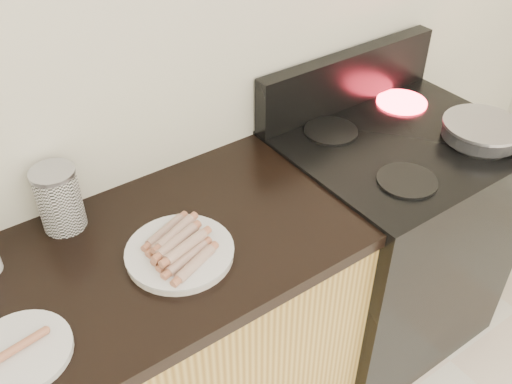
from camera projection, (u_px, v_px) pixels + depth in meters
wall_back at (128, 52)px, 1.49m from camera, size 4.00×0.04×2.60m
stove at (385, 240)px, 2.16m from camera, size 0.76×0.65×0.91m
stove_panel at (348, 79)px, 2.00m from camera, size 0.76×0.06×0.20m
burner_near_left at (407, 181)px, 1.69m from camera, size 0.18×0.18×0.01m
burner_near_right at (480, 144)px, 1.84m from camera, size 0.18×0.18×0.01m
burner_far_left at (331, 131)px, 1.91m from camera, size 0.18×0.18×0.01m
burner_far_right at (402, 102)px, 2.06m from camera, size 0.18×0.18×0.01m
frying_pan at (483, 130)px, 1.85m from camera, size 0.26×0.45×0.05m
main_plate at (180, 254)px, 1.46m from camera, size 0.28×0.28×0.02m
side_plate at (20, 352)px, 1.22m from camera, size 0.28×0.28×0.02m
hotdog_pile at (179, 245)px, 1.44m from camera, size 0.13×0.21×0.05m
plain_sausages at (18, 347)px, 1.21m from camera, size 0.13×0.04×0.02m
canister at (59, 199)px, 1.50m from camera, size 0.12×0.12×0.18m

